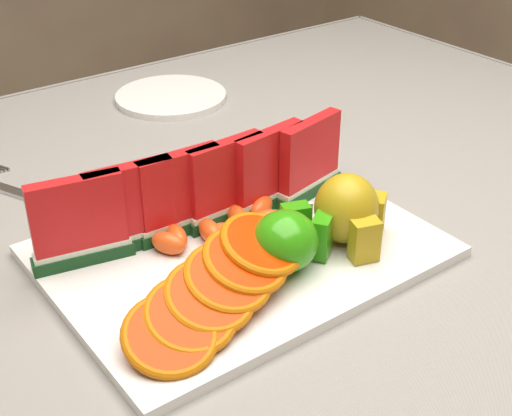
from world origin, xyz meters
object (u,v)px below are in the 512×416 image
(apple_cluster, at_px, (289,239))
(pear_cluster, at_px, (349,211))
(fork, at_px, (17,191))
(platter, at_px, (240,251))
(side_plate, at_px, (171,97))

(apple_cluster, bearing_deg, pear_cluster, -1.11)
(apple_cluster, xyz_separation_m, fork, (-0.16, 0.34, -0.04))
(apple_cluster, bearing_deg, platter, 108.81)
(apple_cluster, xyz_separation_m, pear_cluster, (0.08, -0.00, 0.01))
(side_plate, xyz_separation_m, fork, (-0.32, -0.15, -0.00))
(apple_cluster, height_order, side_plate, apple_cluster)
(platter, xyz_separation_m, pear_cluster, (0.10, -0.06, 0.04))
(platter, height_order, fork, platter)
(platter, height_order, pear_cluster, pear_cluster)
(fork, bearing_deg, pear_cluster, -54.31)
(fork, bearing_deg, side_plate, 26.00)
(pear_cluster, height_order, side_plate, pear_cluster)
(apple_cluster, height_order, pear_cluster, pear_cluster)
(apple_cluster, distance_m, side_plate, 0.52)
(platter, height_order, side_plate, platter)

